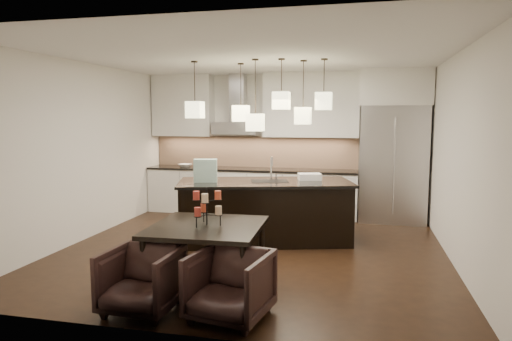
% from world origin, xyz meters
% --- Properties ---
extents(floor, '(5.50, 5.50, 0.02)m').
position_xyz_m(floor, '(0.00, 0.00, -0.01)').
color(floor, black).
rests_on(floor, ground).
extents(ceiling, '(5.50, 5.50, 0.02)m').
position_xyz_m(ceiling, '(0.00, 0.00, 2.81)').
color(ceiling, white).
rests_on(ceiling, wall_back).
extents(wall_back, '(5.50, 0.02, 2.80)m').
position_xyz_m(wall_back, '(0.00, 2.76, 1.40)').
color(wall_back, silver).
rests_on(wall_back, ground).
extents(wall_front, '(5.50, 0.02, 2.80)m').
position_xyz_m(wall_front, '(0.00, -2.76, 1.40)').
color(wall_front, silver).
rests_on(wall_front, ground).
extents(wall_left, '(0.02, 5.50, 2.80)m').
position_xyz_m(wall_left, '(-2.76, 0.00, 1.40)').
color(wall_left, silver).
rests_on(wall_left, ground).
extents(wall_right, '(0.02, 5.50, 2.80)m').
position_xyz_m(wall_right, '(2.76, 0.00, 1.40)').
color(wall_right, silver).
rests_on(wall_right, ground).
extents(refrigerator, '(1.20, 0.72, 2.15)m').
position_xyz_m(refrigerator, '(2.10, 2.38, 1.07)').
color(refrigerator, '#B7B7BA').
rests_on(refrigerator, floor).
extents(fridge_panel, '(1.26, 0.72, 0.65)m').
position_xyz_m(fridge_panel, '(2.10, 2.38, 2.47)').
color(fridge_panel, silver).
rests_on(fridge_panel, refrigerator).
extents(lower_cabinets, '(4.21, 0.62, 0.88)m').
position_xyz_m(lower_cabinets, '(-0.62, 2.43, 0.44)').
color(lower_cabinets, silver).
rests_on(lower_cabinets, floor).
extents(countertop, '(4.21, 0.66, 0.04)m').
position_xyz_m(countertop, '(-0.62, 2.43, 0.90)').
color(countertop, black).
rests_on(countertop, lower_cabinets).
extents(backsplash, '(4.21, 0.02, 0.63)m').
position_xyz_m(backsplash, '(-0.62, 2.73, 1.24)').
color(backsplash, tan).
rests_on(backsplash, countertop).
extents(upper_cab_left, '(1.25, 0.35, 1.25)m').
position_xyz_m(upper_cab_left, '(-2.10, 2.57, 2.17)').
color(upper_cab_left, silver).
rests_on(upper_cab_left, wall_back).
extents(upper_cab_right, '(1.85, 0.35, 1.25)m').
position_xyz_m(upper_cab_right, '(0.55, 2.57, 2.17)').
color(upper_cab_right, silver).
rests_on(upper_cab_right, wall_back).
extents(hood_canopy, '(0.90, 0.52, 0.24)m').
position_xyz_m(hood_canopy, '(-0.93, 2.48, 1.72)').
color(hood_canopy, '#B7B7BA').
rests_on(hood_canopy, wall_back).
extents(hood_chimney, '(0.30, 0.28, 0.96)m').
position_xyz_m(hood_chimney, '(-0.93, 2.59, 2.32)').
color(hood_chimney, '#B7B7BA').
rests_on(hood_chimney, hood_canopy).
extents(fruit_bowl, '(0.30, 0.30, 0.06)m').
position_xyz_m(fruit_bowl, '(-2.01, 2.38, 0.95)').
color(fruit_bowl, silver).
rests_on(fruit_bowl, countertop).
extents(island_body, '(2.77, 1.70, 0.91)m').
position_xyz_m(island_body, '(0.08, 0.50, 0.45)').
color(island_body, black).
rests_on(island_body, floor).
extents(island_top, '(2.87, 1.80, 0.04)m').
position_xyz_m(island_top, '(0.08, 0.50, 0.93)').
color(island_top, black).
rests_on(island_top, island_body).
extents(faucet, '(0.17, 0.27, 0.39)m').
position_xyz_m(faucet, '(0.15, 0.62, 1.15)').
color(faucet, silver).
rests_on(faucet, island_top).
extents(tote_bag, '(0.39, 0.27, 0.35)m').
position_xyz_m(tote_bag, '(-0.80, 0.21, 1.13)').
color(tote_bag, '#246146').
rests_on(tote_bag, island_top).
extents(food_container, '(0.41, 0.33, 0.10)m').
position_xyz_m(food_container, '(0.74, 0.79, 1.00)').
color(food_container, silver).
rests_on(food_container, island_top).
extents(dining_table, '(1.27, 1.27, 0.73)m').
position_xyz_m(dining_table, '(-0.15, -1.61, 0.37)').
color(dining_table, black).
rests_on(dining_table, floor).
extents(candelabra, '(0.37, 0.37, 0.43)m').
position_xyz_m(candelabra, '(-0.15, -1.61, 0.95)').
color(candelabra, black).
rests_on(candelabra, dining_table).
extents(candle_a, '(0.08, 0.08, 0.10)m').
position_xyz_m(candle_a, '(-0.01, -1.61, 0.91)').
color(candle_a, beige).
rests_on(candle_a, candelabra).
extents(candle_b, '(0.08, 0.08, 0.10)m').
position_xyz_m(candle_b, '(-0.22, -1.50, 0.91)').
color(candle_b, '#D1492A').
rests_on(candle_b, candelabra).
extents(candle_c, '(0.08, 0.08, 0.10)m').
position_xyz_m(candle_c, '(-0.21, -1.73, 0.91)').
color(candle_c, '#AA3227').
rests_on(candle_c, candelabra).
extents(candle_d, '(0.08, 0.08, 0.10)m').
position_xyz_m(candle_d, '(-0.05, -1.52, 1.07)').
color(candle_d, '#D1492A').
rests_on(candle_d, candelabra).
extents(candle_e, '(0.08, 0.08, 0.10)m').
position_xyz_m(candle_e, '(-0.28, -1.60, 1.07)').
color(candle_e, '#AA3227').
rests_on(candle_e, candelabra).
extents(candle_f, '(0.08, 0.08, 0.10)m').
position_xyz_m(candle_f, '(-0.13, -1.74, 1.07)').
color(candle_f, beige).
rests_on(candle_f, candelabra).
extents(armchair_left, '(0.73, 0.75, 0.65)m').
position_xyz_m(armchair_left, '(-0.58, -2.36, 0.33)').
color(armchair_left, black).
rests_on(armchair_left, floor).
extents(armchair_right, '(0.83, 0.84, 0.67)m').
position_xyz_m(armchair_right, '(0.33, -2.33, 0.33)').
color(armchair_right, black).
rests_on(armchair_right, floor).
extents(pendant_a, '(0.24, 0.24, 0.26)m').
position_xyz_m(pendant_a, '(-1.02, 0.37, 2.06)').
color(pendant_a, '#FBF5B4').
rests_on(pendant_a, ceiling).
extents(pendant_b, '(0.24, 0.24, 0.26)m').
position_xyz_m(pendant_b, '(-0.39, 0.81, 2.00)').
color(pendant_b, '#FBF5B4').
rests_on(pendant_b, ceiling).
extents(pendant_c, '(0.24, 0.24, 0.26)m').
position_xyz_m(pendant_c, '(0.35, 0.37, 2.19)').
color(pendant_c, '#FBF5B4').
rests_on(pendant_c, ceiling).
extents(pendant_d, '(0.24, 0.24, 0.26)m').
position_xyz_m(pendant_d, '(0.64, 0.64, 1.96)').
color(pendant_d, '#FBF5B4').
rests_on(pendant_d, ceiling).
extents(pendant_e, '(0.24, 0.24, 0.26)m').
position_xyz_m(pendant_e, '(0.96, 0.52, 2.18)').
color(pendant_e, '#FBF5B4').
rests_on(pendant_e, ceiling).
extents(pendant_f, '(0.24, 0.24, 0.26)m').
position_xyz_m(pendant_f, '(-0.04, 0.33, 1.86)').
color(pendant_f, '#FBF5B4').
rests_on(pendant_f, ceiling).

